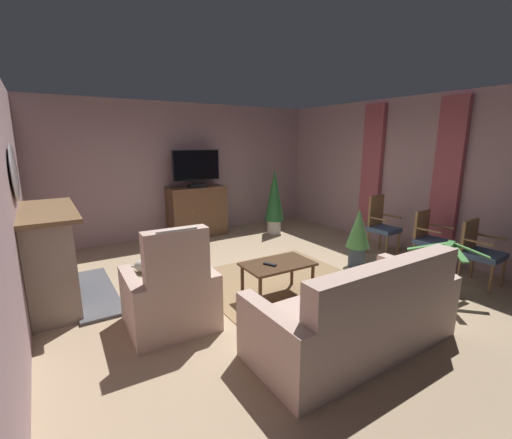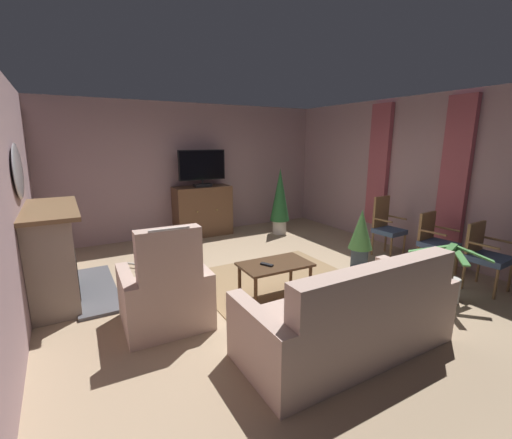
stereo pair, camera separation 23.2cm
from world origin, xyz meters
name	(u,v)px [view 2 (the right image)]	position (x,y,z in m)	size (l,w,h in m)	color
ground_plane	(270,282)	(0.00, 0.00, -0.02)	(6.48, 6.79, 0.04)	tan
wall_back	(193,170)	(0.00, 3.15, 1.37)	(6.48, 0.10, 2.74)	gray
wall_left	(3,207)	(-2.99, 0.00, 1.37)	(0.10, 6.79, 2.74)	gray
wall_right_with_window	(413,176)	(2.99, 0.00, 1.37)	(0.10, 6.79, 2.74)	#A6858B
curtain_panel_near	(455,172)	(2.88, -0.81, 1.51)	(0.10, 0.44, 2.30)	#A34C56
curtain_panel_far	(379,166)	(2.88, 0.69, 1.51)	(0.10, 0.44, 2.30)	#A34C56
rug_central	(276,281)	(0.06, -0.07, 0.01)	(2.19, 1.91, 0.01)	#8E704C
fireplace	(55,255)	(-2.66, 0.89, 0.57)	(0.96, 1.68, 1.19)	#4C4C51
wall_mirror_oval	(18,171)	(-2.91, 0.89, 1.64)	(0.06, 0.99, 0.65)	#B2B7BF
tv_cabinet	(203,212)	(0.05, 2.80, 0.50)	(1.18, 0.53, 1.05)	#402A1C
television	(202,167)	(0.05, 2.74, 1.45)	(0.99, 0.20, 0.75)	black
coffee_table	(275,268)	(-0.26, -0.51, 0.41)	(0.90, 0.57, 0.47)	#422B19
tv_remote	(267,265)	(-0.38, -0.52, 0.48)	(0.17, 0.05, 0.02)	black
sofa_floral	(350,320)	(-0.25, -1.82, 0.32)	(2.09, 0.92, 0.97)	#BC9E8E
armchair_in_far_corner	(166,295)	(-1.64, -0.48, 0.36)	(0.92, 0.87, 1.18)	#BC9E8E
side_chair_beside_plant	(485,254)	(2.35, -1.66, 0.50)	(0.50, 0.48, 0.91)	#42567A
side_chair_tucked_against_wall	(435,241)	(2.35, -0.95, 0.50)	(0.47, 0.50, 0.91)	#42567A
side_chair_nearest_door	(386,226)	(2.35, -0.03, 0.54)	(0.45, 0.46, 1.04)	#42567A
potted_plant_leafy_by_curtain	(361,235)	(1.49, -0.27, 0.54)	(0.37, 0.37, 0.95)	#3D4C5B
potted_plant_on_hearth_side	(280,199)	(1.53, 2.10, 0.77)	(0.41, 0.41, 1.42)	beige
potted_plant_tall_palm_by_window	(450,282)	(1.61, -1.66, 0.25)	(0.87, 0.81, 0.76)	beige
cat	(151,265)	(-1.43, 1.23, 0.11)	(0.51, 0.60, 0.22)	beige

